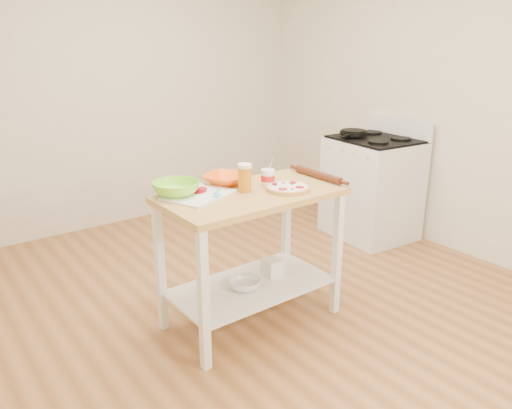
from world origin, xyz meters
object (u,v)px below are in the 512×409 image
at_px(skillet, 353,133).
at_px(spatula, 217,194).
at_px(gas_stove, 372,187).
at_px(knife, 182,193).
at_px(green_bowl, 176,189).
at_px(rolling_pin, 318,175).
at_px(shelf_glass_bowl, 245,284).
at_px(prep_island, 251,230).
at_px(orange_bowl, 225,179).
at_px(beer_pint, 245,178).
at_px(shelf_bin, 272,267).
at_px(cutting_board, 198,194).
at_px(pizza, 288,188).
at_px(yogurt_tub, 268,178).

distance_m(skillet, spatula, 2.03).
relative_size(gas_stove, knife, 4.13).
bearing_deg(green_bowl, rolling_pin, -13.67).
xyz_separation_m(green_bowl, shelf_glass_bowl, (0.34, -0.23, -0.65)).
relative_size(prep_island, orange_bowl, 4.20).
bearing_deg(beer_pint, shelf_bin, -2.58).
xyz_separation_m(cutting_board, orange_bowl, (0.27, 0.11, 0.03)).
bearing_deg(shelf_bin, gas_stove, 18.18).
xyz_separation_m(pizza, green_bowl, (-0.62, 0.32, 0.03)).
relative_size(spatula, shelf_bin, 1.14).
bearing_deg(gas_stove, beer_pint, -159.16).
relative_size(prep_island, beer_pint, 6.46).
distance_m(orange_bowl, green_bowl, 0.38).
relative_size(pizza, rolling_pin, 0.66).
bearing_deg(yogurt_tub, rolling_pin, -9.60).
relative_size(gas_stove, shelf_bin, 9.49).
bearing_deg(cutting_board, shelf_bin, -33.23).
bearing_deg(shelf_bin, prep_island, -172.14).
xyz_separation_m(skillet, cutting_board, (-2.01, -0.59, -0.07)).
height_order(prep_island, gas_stove, gas_stove).
relative_size(beer_pint, shelf_glass_bowl, 0.81).
distance_m(beer_pint, yogurt_tub, 0.19).
height_order(pizza, rolling_pin, rolling_pin).
bearing_deg(green_bowl, pizza, -27.12).
bearing_deg(orange_bowl, cutting_board, -158.32).
bearing_deg(rolling_pin, knife, 166.71).
bearing_deg(yogurt_tub, shelf_glass_bowl, -164.63).
bearing_deg(knife, yogurt_tub, -24.16).
height_order(beer_pint, shelf_glass_bowl, beer_pint).
distance_m(orange_bowl, beer_pint, 0.22).
distance_m(prep_island, orange_bowl, 0.38).
bearing_deg(cutting_board, pizza, -45.82).
xyz_separation_m(skillet, rolling_pin, (-1.15, -0.75, -0.05)).
bearing_deg(cutting_board, orange_bowl, 0.91).
xyz_separation_m(knife, shelf_bin, (0.57, -0.17, -0.60)).
height_order(skillet, shelf_bin, skillet).
xyz_separation_m(prep_island, beer_pint, (-0.02, 0.04, 0.34)).
bearing_deg(pizza, prep_island, 154.49).
relative_size(orange_bowl, green_bowl, 0.96).
height_order(shelf_glass_bowl, shelf_bin, shelf_bin).
relative_size(cutting_board, shelf_bin, 4.11).
xyz_separation_m(pizza, shelf_bin, (-0.01, 0.13, -0.60)).
bearing_deg(beer_pint, green_bowl, 155.26).
relative_size(skillet, knife, 1.44).
relative_size(orange_bowl, shelf_bin, 2.31).
bearing_deg(gas_stove, prep_island, -157.92).
distance_m(skillet, orange_bowl, 1.80).
bearing_deg(orange_bowl, skillet, 15.61).
bearing_deg(shelf_glass_bowl, rolling_pin, 0.02).
distance_m(pizza, yogurt_tub, 0.16).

